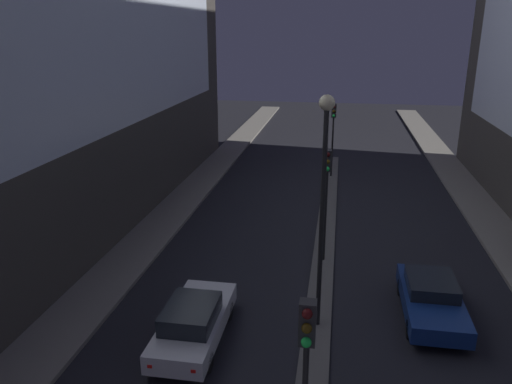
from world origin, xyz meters
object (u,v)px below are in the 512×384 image
object	(u,v)px
traffic_light_far	(333,124)
traffic_light_near	(306,364)
car_right_lane	(431,298)
street_lamp	(324,180)
traffic_light_mid	(327,181)
car_left_lane	(194,322)

from	to	relation	value
traffic_light_far	traffic_light_near	bearing A→B (deg)	-90.00
traffic_light_far	car_right_lane	bearing A→B (deg)	-77.07
traffic_light_far	street_lamp	xyz separation A→B (m)	(0.00, -18.41, 1.59)
traffic_light_mid	car_left_lane	size ratio (longest dim) A/B	1.06
street_lamp	car_left_lane	bearing A→B (deg)	-157.92
street_lamp	traffic_light_far	bearing A→B (deg)	90.00
traffic_light_mid	car_right_lane	size ratio (longest dim) A/B	1.08
car_left_lane	street_lamp	bearing A→B (deg)	22.08
street_lamp	car_left_lane	world-z (taller)	street_lamp
traffic_light_near	street_lamp	xyz separation A→B (m)	(0.00, 7.02, 1.59)
car_left_lane	car_right_lane	world-z (taller)	car_left_lane
car_left_lane	car_right_lane	xyz separation A→B (m)	(7.85, 2.91, -0.05)
traffic_light_mid	street_lamp	world-z (taller)	street_lamp
car_right_lane	street_lamp	bearing A→B (deg)	-161.35
car_left_lane	car_right_lane	size ratio (longest dim) A/B	1.02
traffic_light_mid	car_left_lane	bearing A→B (deg)	-120.46
traffic_light_near	traffic_light_mid	world-z (taller)	same
traffic_light_near	car_left_lane	distance (m)	7.32
traffic_light_near	car_right_lane	xyz separation A→B (m)	(3.92, 8.34, -2.99)
traffic_light_near	traffic_light_mid	size ratio (longest dim) A/B	1.00
traffic_light_mid	traffic_light_far	distance (m)	13.33
traffic_light_far	street_lamp	distance (m)	18.48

